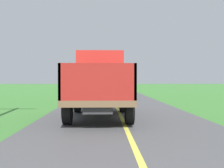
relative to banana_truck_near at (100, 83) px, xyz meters
name	(u,v)px	position (x,y,z in m)	size (l,w,h in m)	color
banana_truck_near	(100,83)	(0.00, 0.00, 0.00)	(2.38, 5.82, 2.80)	#2D2D30
banana_truck_far	(102,81)	(0.01, 10.14, 0.00)	(2.38, 5.81, 2.80)	#2D2D30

